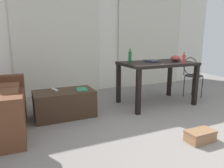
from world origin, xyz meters
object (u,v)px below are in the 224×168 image
at_px(book_stack, 152,61).
at_px(scissors, 163,64).
at_px(wire_chair, 192,72).
at_px(coffee_table, 64,104).
at_px(bottle_far, 130,57).
at_px(shoebox, 200,136).
at_px(tv_remote_primary, 55,90).
at_px(bowl, 176,58).
at_px(craft_table, 157,68).
at_px(magazine, 82,89).
at_px(bottle_near, 184,59).

distance_m(book_stack, scissors, 0.39).
bearing_deg(wire_chair, coffee_table, 179.84).
bearing_deg(book_stack, bottle_far, 175.82).
relative_size(wire_chair, book_stack, 3.00).
bearing_deg(shoebox, tv_remote_primary, 131.82).
xyz_separation_m(bottle_far, bowl, (0.90, -0.17, -0.05)).
relative_size(craft_table, book_stack, 4.67).
bearing_deg(wire_chair, shoebox, -131.18).
relative_size(bottle_far, magazine, 1.11).
height_order(wire_chair, bottle_near, bottle_near).
distance_m(scissors, magazine, 1.43).
bearing_deg(shoebox, magazine, 125.10).
height_order(bottle_far, book_stack, bottle_far).
distance_m(craft_table, wire_chair, 0.93).
xyz_separation_m(craft_table, book_stack, (-0.05, 0.11, 0.13)).
height_order(bottle_near, bowl, bottle_near).
height_order(craft_table, book_stack, book_stack).
xyz_separation_m(bottle_near, magazine, (-1.77, 0.33, -0.45)).
bearing_deg(craft_table, bottle_far, 163.86).
xyz_separation_m(bottle_near, tv_remote_primary, (-2.17, 0.47, -0.44)).
height_order(wire_chair, tv_remote_primary, wire_chair).
distance_m(craft_table, bowl, 0.44).
height_order(coffee_table, bottle_far, bottle_far).
distance_m(bowl, magazine, 1.90).
xyz_separation_m(bowl, magazine, (-1.85, 0.03, -0.43)).
height_order(bowl, tv_remote_primary, bowl).
relative_size(wire_chair, bottle_far, 3.41).
height_order(coffee_table, bottle_near, bottle_near).
xyz_separation_m(wire_chair, book_stack, (-0.96, 0.07, 0.28)).
distance_m(bottle_far, shoebox, 1.82).
relative_size(craft_table, wire_chair, 1.56).
bearing_deg(bottle_far, wire_chair, -4.32).
bearing_deg(shoebox, book_stack, 77.13).
height_order(bottle_near, scissors, bottle_near).
distance_m(magazine, shoebox, 1.84).
relative_size(book_stack, scissors, 2.95).
height_order(wire_chair, book_stack, wire_chair).
bearing_deg(book_stack, bowl, -17.30).
bearing_deg(tv_remote_primary, bowl, -18.95).
bearing_deg(scissors, magazine, 168.43).
xyz_separation_m(craft_table, bottle_far, (-0.50, 0.14, 0.21)).
height_order(wire_chair, magazine, wire_chair).
xyz_separation_m(bottle_near, book_stack, (-0.36, 0.44, -0.06)).
height_order(craft_table, wire_chair, wire_chair).
distance_m(scissors, shoebox, 1.44).
distance_m(bowl, shoebox, 1.84).
distance_m(wire_chair, bottle_near, 0.78).
relative_size(coffee_table, book_stack, 3.25).
bearing_deg(bowl, craft_table, 175.82).
xyz_separation_m(coffee_table, scissors, (1.64, -0.32, 0.59)).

